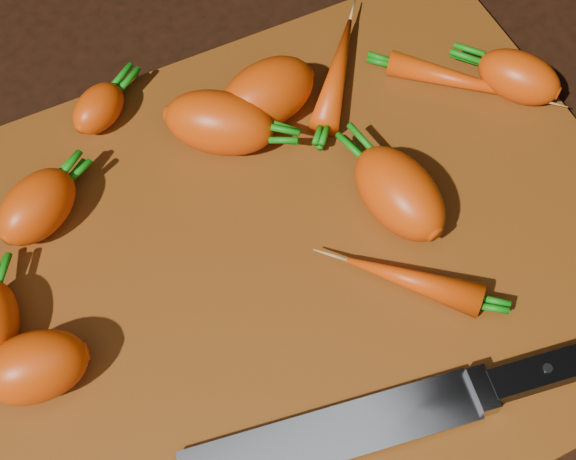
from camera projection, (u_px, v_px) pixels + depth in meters
name	position (u px, v px, depth m)	size (l,w,h in m)	color
ground	(294.00, 264.00, 0.58)	(2.00, 2.00, 0.01)	black
cutting_board	(294.00, 257.00, 0.57)	(0.50, 0.40, 0.01)	brown
carrot_0	(37.00, 207.00, 0.56)	(0.07, 0.04, 0.04)	#DF4106
carrot_1	(35.00, 367.00, 0.50)	(0.07, 0.05, 0.05)	#DF4106
carrot_2	(219.00, 123.00, 0.59)	(0.08, 0.05, 0.05)	#DF4106
carrot_3	(399.00, 193.00, 0.56)	(0.08, 0.05, 0.05)	#DF4106
carrot_4	(267.00, 93.00, 0.61)	(0.08, 0.05, 0.05)	#DF4106
carrot_5	(98.00, 108.00, 0.61)	(0.05, 0.03, 0.03)	#DF4106
carrot_6	(519.00, 77.00, 0.62)	(0.07, 0.04, 0.04)	#DF4106
carrot_7	(337.00, 72.00, 0.63)	(0.11, 0.02, 0.02)	#DF4106
carrot_8	(462.00, 81.00, 0.63)	(0.12, 0.02, 0.02)	#DF4106
carrot_9	(413.00, 280.00, 0.54)	(0.09, 0.02, 0.02)	#DF4106
knife	(360.00, 427.00, 0.50)	(0.31, 0.08, 0.02)	gray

